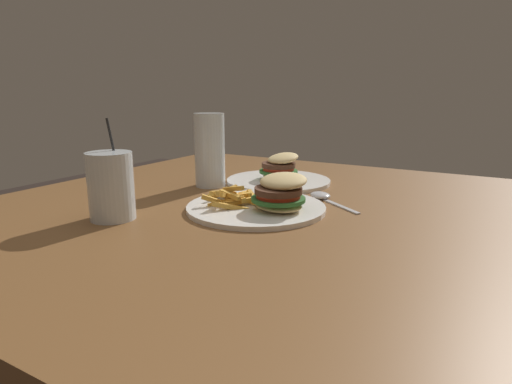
{
  "coord_description": "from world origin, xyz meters",
  "views": [
    {
      "loc": [
        0.38,
        -0.77,
        1.0
      ],
      "look_at": [
        -0.04,
        -0.04,
        0.8
      ],
      "focal_mm": 30.0,
      "sensor_mm": 36.0,
      "label": 1
    }
  ],
  "objects_px": {
    "meal_plate_near": "(264,201)",
    "meal_plate_far": "(279,175)",
    "spoon": "(322,196)",
    "beer_glass": "(210,151)",
    "juice_glass": "(111,188)"
  },
  "relations": [
    {
      "from": "meal_plate_near",
      "to": "meal_plate_far",
      "type": "distance_m",
      "value": 0.28
    },
    {
      "from": "spoon",
      "to": "meal_plate_far",
      "type": "height_order",
      "value": "meal_plate_far"
    },
    {
      "from": "meal_plate_near",
      "to": "spoon",
      "type": "relative_size",
      "value": 1.89
    },
    {
      "from": "meal_plate_near",
      "to": "beer_glass",
      "type": "distance_m",
      "value": 0.28
    },
    {
      "from": "meal_plate_near",
      "to": "beer_glass",
      "type": "relative_size",
      "value": 1.55
    },
    {
      "from": "beer_glass",
      "to": "meal_plate_far",
      "type": "height_order",
      "value": "beer_glass"
    },
    {
      "from": "beer_glass",
      "to": "meal_plate_near",
      "type": "bearing_deg",
      "value": -30.84
    },
    {
      "from": "beer_glass",
      "to": "meal_plate_far",
      "type": "relative_size",
      "value": 0.67
    },
    {
      "from": "beer_glass",
      "to": "meal_plate_far",
      "type": "distance_m",
      "value": 0.2
    },
    {
      "from": "spoon",
      "to": "meal_plate_far",
      "type": "distance_m",
      "value": 0.2
    },
    {
      "from": "meal_plate_near",
      "to": "beer_glass",
      "type": "xyz_separation_m",
      "value": [
        -0.23,
        0.14,
        0.07
      ]
    },
    {
      "from": "meal_plate_near",
      "to": "meal_plate_far",
      "type": "xyz_separation_m",
      "value": [
        -0.1,
        0.26,
        -0.0
      ]
    },
    {
      "from": "beer_glass",
      "to": "spoon",
      "type": "distance_m",
      "value": 0.31
    },
    {
      "from": "beer_glass",
      "to": "spoon",
      "type": "xyz_separation_m",
      "value": [
        0.3,
        0.01,
        -0.08
      ]
    },
    {
      "from": "meal_plate_near",
      "to": "juice_glass",
      "type": "xyz_separation_m",
      "value": [
        -0.23,
        -0.19,
        0.04
      ]
    }
  ]
}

